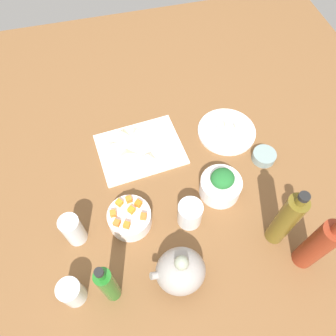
{
  "coord_description": "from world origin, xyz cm",
  "views": [
    {
      "loc": [
        13.71,
        54.37,
        99.59
      ],
      "look_at": [
        0.0,
        0.0,
        8.0
      ],
      "focal_mm": 34.92,
      "sensor_mm": 36.0,
      "label": 1
    }
  ],
  "objects_px": {
    "bowl_greens": "(220,187)",
    "bowl_carrots": "(130,218)",
    "drinking_glass_1": "(73,230)",
    "bottle_0": "(286,220)",
    "drinking_glass_2": "(72,292)",
    "teapot": "(180,271)",
    "bowl_small_side": "(264,156)",
    "bottle_2": "(108,285)",
    "bottle_1": "(318,245)",
    "cutting_board": "(140,149)",
    "plate_tofu": "(227,131)",
    "drinking_glass_0": "(190,214)"
  },
  "relations": [
    {
      "from": "cutting_board",
      "to": "plate_tofu",
      "type": "xyz_separation_m",
      "value": [
        -0.33,
        -0.0,
        0.0
      ]
    },
    {
      "from": "drinking_glass_1",
      "to": "drinking_glass_2",
      "type": "bearing_deg",
      "value": 82.29
    },
    {
      "from": "cutting_board",
      "to": "plate_tofu",
      "type": "height_order",
      "value": "plate_tofu"
    },
    {
      "from": "bottle_0",
      "to": "drinking_glass_0",
      "type": "height_order",
      "value": "bottle_0"
    },
    {
      "from": "bowl_carrots",
      "to": "plate_tofu",
      "type": "bearing_deg",
      "value": -147.45
    },
    {
      "from": "bottle_2",
      "to": "drinking_glass_1",
      "type": "xyz_separation_m",
      "value": [
        0.08,
        -0.19,
        -0.04
      ]
    },
    {
      "from": "drinking_glass_1",
      "to": "drinking_glass_2",
      "type": "distance_m",
      "value": 0.17
    },
    {
      "from": "bowl_carrots",
      "to": "teapot",
      "type": "relative_size",
      "value": 0.81
    },
    {
      "from": "bottle_0",
      "to": "cutting_board",
      "type": "bearing_deg",
      "value": -51.02
    },
    {
      "from": "cutting_board",
      "to": "bottle_2",
      "type": "distance_m",
      "value": 0.5
    },
    {
      "from": "bowl_carrots",
      "to": "drinking_glass_2",
      "type": "relative_size",
      "value": 1.43
    },
    {
      "from": "teapot",
      "to": "drinking_glass_1",
      "type": "bearing_deg",
      "value": -35.1
    },
    {
      "from": "drinking_glass_2",
      "to": "bowl_greens",
      "type": "bearing_deg",
      "value": -156.55
    },
    {
      "from": "bowl_greens",
      "to": "drinking_glass_1",
      "type": "xyz_separation_m",
      "value": [
        0.47,
        0.04,
        0.03
      ]
    },
    {
      "from": "teapot",
      "to": "cutting_board",
      "type": "bearing_deg",
      "value": -87.48
    },
    {
      "from": "bottle_1",
      "to": "bowl_small_side",
      "type": "bearing_deg",
      "value": -94.16
    },
    {
      "from": "teapot",
      "to": "bowl_small_side",
      "type": "bearing_deg",
      "value": -140.76
    },
    {
      "from": "bottle_2",
      "to": "drinking_glass_2",
      "type": "relative_size",
      "value": 2.53
    },
    {
      "from": "bowl_small_side",
      "to": "drinking_glass_1",
      "type": "relative_size",
      "value": 0.67
    },
    {
      "from": "bottle_0",
      "to": "drinking_glass_2",
      "type": "distance_m",
      "value": 0.61
    },
    {
      "from": "bowl_small_side",
      "to": "cutting_board",
      "type": "bearing_deg",
      "value": -19.04
    },
    {
      "from": "plate_tofu",
      "to": "teapot",
      "type": "distance_m",
      "value": 0.56
    },
    {
      "from": "bottle_1",
      "to": "bowl_greens",
      "type": "bearing_deg",
      "value": -58.7
    },
    {
      "from": "cutting_board",
      "to": "drinking_glass_0",
      "type": "height_order",
      "value": "drinking_glass_0"
    },
    {
      "from": "bowl_greens",
      "to": "drinking_glass_0",
      "type": "xyz_separation_m",
      "value": [
        0.12,
        0.07,
        0.01
      ]
    },
    {
      "from": "cutting_board",
      "to": "teapot",
      "type": "height_order",
      "value": "teapot"
    },
    {
      "from": "bowl_greens",
      "to": "teapot",
      "type": "bearing_deg",
      "value": 49.68
    },
    {
      "from": "bottle_0",
      "to": "drinking_glass_1",
      "type": "distance_m",
      "value": 0.61
    },
    {
      "from": "cutting_board",
      "to": "drinking_glass_0",
      "type": "distance_m",
      "value": 0.32
    },
    {
      "from": "bowl_small_side",
      "to": "bottle_0",
      "type": "bearing_deg",
      "value": 73.95
    },
    {
      "from": "bowl_carrots",
      "to": "bottle_2",
      "type": "bearing_deg",
      "value": 66.33
    },
    {
      "from": "bowl_greens",
      "to": "drinking_glass_2",
      "type": "height_order",
      "value": "drinking_glass_2"
    },
    {
      "from": "plate_tofu",
      "to": "bottle_0",
      "type": "bearing_deg",
      "value": 91.06
    },
    {
      "from": "bowl_small_side",
      "to": "teapot",
      "type": "bearing_deg",
      "value": 39.24
    },
    {
      "from": "bowl_carrots",
      "to": "teapot",
      "type": "xyz_separation_m",
      "value": [
        -0.11,
        0.2,
        0.04
      ]
    },
    {
      "from": "teapot",
      "to": "drinking_glass_0",
      "type": "height_order",
      "value": "teapot"
    },
    {
      "from": "bowl_carrots",
      "to": "bottle_2",
      "type": "relative_size",
      "value": 0.57
    },
    {
      "from": "drinking_glass_0",
      "to": "bottle_0",
      "type": "bearing_deg",
      "value": 154.55
    },
    {
      "from": "plate_tofu",
      "to": "bowl_greens",
      "type": "xyz_separation_m",
      "value": [
        0.11,
        0.23,
        0.03
      ]
    },
    {
      "from": "teapot",
      "to": "drinking_glass_1",
      "type": "relative_size",
      "value": 1.35
    },
    {
      "from": "bowl_small_side",
      "to": "bottle_1",
      "type": "xyz_separation_m",
      "value": [
        0.03,
        0.36,
        0.11
      ]
    },
    {
      "from": "teapot",
      "to": "bottle_0",
      "type": "xyz_separation_m",
      "value": [
        -0.31,
        -0.05,
        0.06
      ]
    },
    {
      "from": "drinking_glass_0",
      "to": "drinking_glass_2",
      "type": "xyz_separation_m",
      "value": [
        0.37,
        0.14,
        0.0
      ]
    },
    {
      "from": "bowl_greens",
      "to": "bowl_carrots",
      "type": "height_order",
      "value": "bowl_greens"
    },
    {
      "from": "bowl_carrots",
      "to": "drinking_glass_1",
      "type": "relative_size",
      "value": 1.1
    },
    {
      "from": "bowl_greens",
      "to": "bowl_carrots",
      "type": "relative_size",
      "value": 1.0
    },
    {
      "from": "drinking_glass_1",
      "to": "teapot",
      "type": "bearing_deg",
      "value": 144.9
    },
    {
      "from": "teapot",
      "to": "bottle_1",
      "type": "bearing_deg",
      "value": 174.14
    },
    {
      "from": "bottle_1",
      "to": "teapot",
      "type": "bearing_deg",
      "value": -5.86
    },
    {
      "from": "cutting_board",
      "to": "bowl_carrots",
      "type": "relative_size",
      "value": 2.2
    }
  ]
}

